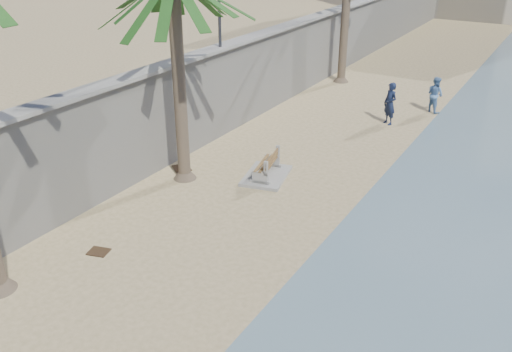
% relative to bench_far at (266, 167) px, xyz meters
% --- Properties ---
extents(seawall, '(0.45, 70.00, 3.50)m').
position_rel_bench_far_xyz_m(seawall, '(-3.75, 10.72, 1.38)').
color(seawall, gray).
rests_on(seawall, ground_plane).
extents(wall_cap, '(0.80, 70.00, 0.12)m').
position_rel_bench_far_xyz_m(wall_cap, '(-3.75, 10.72, 3.18)').
color(wall_cap, gray).
rests_on(wall_cap, seawall).
extents(bench_far, '(1.78, 2.26, 0.84)m').
position_rel_bench_far_xyz_m(bench_far, '(0.00, 0.00, 0.00)').
color(bench_far, gray).
rests_on(bench_far, ground_plane).
extents(person_a, '(0.92, 0.85, 2.11)m').
position_rel_bench_far_xyz_m(person_a, '(1.88, 7.44, 0.69)').
color(person_a, '#131B36').
rests_on(person_a, ground_plane).
extents(person_b, '(1.11, 1.04, 1.83)m').
position_rel_bench_far_xyz_m(person_b, '(3.13, 10.11, 0.55)').
color(person_b, '#5177A9').
rests_on(person_b, ground_plane).
extents(debris_c, '(0.90, 0.86, 0.03)m').
position_rel_bench_far_xyz_m(debris_c, '(-2.97, -0.93, -0.35)').
color(debris_c, '#382616').
rests_on(debris_c, ground_plane).
extents(debris_d, '(0.63, 0.56, 0.03)m').
position_rel_bench_far_xyz_m(debris_d, '(-1.54, -6.38, -0.35)').
color(debris_d, '#382616').
rests_on(debris_d, ground_plane).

